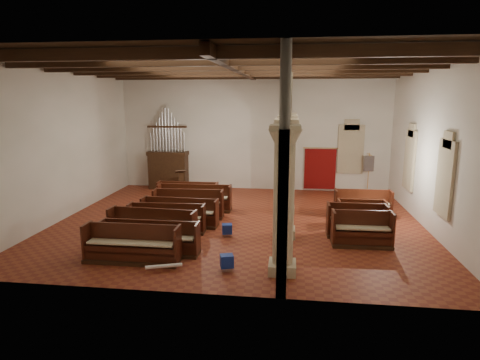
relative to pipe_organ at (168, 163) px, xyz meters
name	(u,v)px	position (x,y,z in m)	size (l,w,h in m)	color
floor	(239,222)	(4.50, -5.50, -1.37)	(14.00, 14.00, 0.00)	maroon
ceiling	(239,63)	(4.50, -5.50, 4.63)	(14.00, 14.00, 0.00)	black
wall_back	(253,133)	(4.50, 0.50, 1.63)	(14.00, 0.02, 6.00)	white
wall_front	(205,175)	(4.50, -11.50, 1.63)	(14.00, 0.02, 6.00)	white
wall_left	(65,143)	(-2.50, -5.50, 1.63)	(0.02, 12.00, 6.00)	white
wall_right	(433,148)	(11.50, -5.50, 1.63)	(0.02, 12.00, 6.00)	white
ceiling_beams	(239,68)	(4.50, -5.50, 4.45)	(13.80, 11.80, 0.30)	#382312
arcade	(287,131)	(6.30, -5.50, 2.19)	(0.90, 11.90, 6.00)	#BDAC8D
window_right_a	(446,178)	(11.48, -7.00, 0.83)	(0.03, 1.00, 2.20)	#2F6A59
window_right_b	(411,160)	(11.48, -3.00, 0.83)	(0.03, 1.00, 2.20)	#2F6A59
window_back	(350,149)	(9.50, 0.48, 0.83)	(1.00, 0.03, 2.20)	#2F6A59
pipe_organ	(168,163)	(0.00, 0.00, 0.00)	(2.10, 0.85, 4.40)	#382312
lectern	(181,183)	(0.96, -1.07, -0.85)	(0.60, 0.63, 1.25)	#392312
dossal_curtain	(320,169)	(8.00, 0.42, -0.21)	(1.80, 0.07, 2.17)	maroon
processional_banner	(368,181)	(10.29, -0.42, -0.61)	(0.49, 0.63, 2.15)	#382312
hymnal_box_a	(227,261)	(4.75, -10.05, -1.09)	(0.36, 0.29, 0.36)	#161C98
hymnal_box_b	(227,229)	(4.31, -7.24, -1.10)	(0.34, 0.28, 0.34)	navy
hymnal_box_c	(213,220)	(3.61, -6.18, -1.11)	(0.32, 0.26, 0.32)	navy
tube_heater_a	(164,266)	(3.02, -10.35, -1.21)	(0.10, 0.10, 1.02)	silver
tube_heater_b	(171,247)	(2.81, -8.93, -1.21)	(0.11, 0.11, 1.08)	white
nave_pew_0	(132,250)	(1.89, -9.78, -1.00)	(2.84, 0.75, 1.11)	#382312
nave_pew_1	(150,243)	(2.17, -9.08, -1.03)	(3.11, 0.69, 1.03)	#382312
nave_pew_2	(152,231)	(1.89, -8.04, -1.01)	(3.04, 0.94, 1.11)	#382312
nave_pew_3	(167,223)	(2.08, -7.01, -1.03)	(2.79, 0.78, 1.03)	#382312
nave_pew_4	(180,217)	(2.33, -6.22, -1.03)	(2.96, 0.84, 1.04)	#382312
nave_pew_5	(189,208)	(2.39, -5.13, -1.00)	(2.85, 0.87, 1.13)	#382312
nave_pew_6	(195,202)	(2.40, -4.08, -1.00)	(3.17, 0.79, 1.12)	#382312
nave_pew_7	(188,197)	(1.87, -3.23, -1.03)	(2.77, 0.73, 1.04)	#382312
aisle_pew_0	(362,234)	(8.83, -7.57, -0.98)	(1.94, 0.80, 1.15)	#382312
aisle_pew_1	(356,225)	(8.80, -6.66, -0.98)	(2.04, 0.78, 1.15)	#382312
aisle_pew_2	(361,218)	(9.15, -5.51, -1.03)	(1.76, 0.72, 1.02)	#382312
aisle_pew_3	(362,208)	(9.41, -4.26, -0.99)	(2.26, 0.79, 1.12)	#382312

